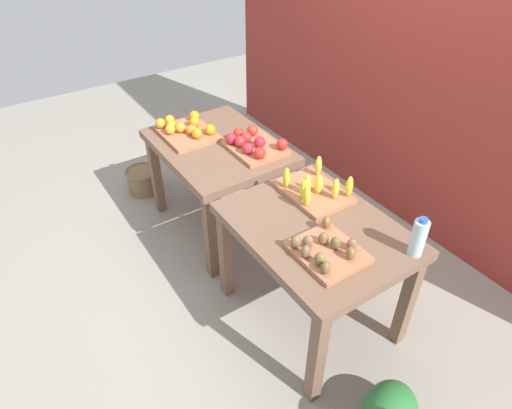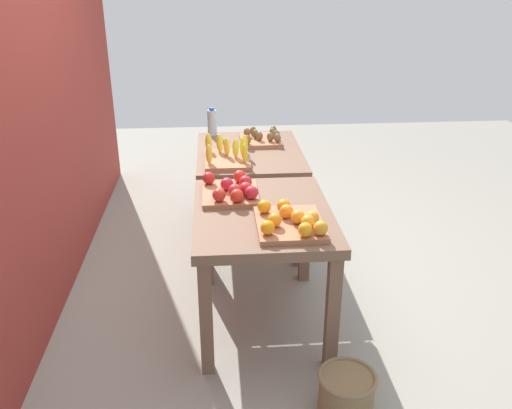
{
  "view_description": "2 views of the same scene",
  "coord_description": "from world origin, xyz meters",
  "px_view_note": "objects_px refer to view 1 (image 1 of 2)",
  "views": [
    {
      "loc": [
        1.96,
        -1.34,
        2.36
      ],
      "look_at": [
        -0.05,
        -0.0,
        0.53
      ],
      "focal_mm": 31.24,
      "sensor_mm": 36.0,
      "label": 1
    },
    {
      "loc": [
        -3.43,
        0.27,
        2.06
      ],
      "look_at": [
        -0.03,
        -0.0,
        0.56
      ],
      "focal_mm": 38.21,
      "sensor_mm": 36.0,
      "label": 2
    }
  ],
  "objects_px": {
    "orange_bin": "(186,130)",
    "apple_bin": "(253,144)",
    "display_table_left": "(218,157)",
    "wicker_basket": "(143,180)",
    "display_table_right": "(315,241)",
    "water_bottle": "(418,237)",
    "banana_crate": "(314,189)",
    "kiwi_bin": "(326,250)"
  },
  "relations": [
    {
      "from": "water_bottle",
      "to": "display_table_left",
      "type": "bearing_deg",
      "value": -169.88
    },
    {
      "from": "display_table_right",
      "to": "banana_crate",
      "type": "distance_m",
      "value": 0.33
    },
    {
      "from": "orange_bin",
      "to": "apple_bin",
      "type": "distance_m",
      "value": 0.55
    },
    {
      "from": "display_table_left",
      "to": "apple_bin",
      "type": "height_order",
      "value": "apple_bin"
    },
    {
      "from": "kiwi_bin",
      "to": "water_bottle",
      "type": "distance_m",
      "value": 0.47
    },
    {
      "from": "kiwi_bin",
      "to": "water_bottle",
      "type": "height_order",
      "value": "water_bottle"
    },
    {
      "from": "kiwi_bin",
      "to": "wicker_basket",
      "type": "height_order",
      "value": "kiwi_bin"
    },
    {
      "from": "apple_bin",
      "to": "water_bottle",
      "type": "bearing_deg",
      "value": 4.81
    },
    {
      "from": "display_table_right",
      "to": "kiwi_bin",
      "type": "xyz_separation_m",
      "value": [
        0.21,
        -0.11,
        0.14
      ]
    },
    {
      "from": "display_table_right",
      "to": "wicker_basket",
      "type": "xyz_separation_m",
      "value": [
        -1.93,
        -0.35,
        -0.53
      ]
    },
    {
      "from": "display_table_left",
      "to": "orange_bin",
      "type": "xyz_separation_m",
      "value": [
        -0.25,
        -0.13,
        0.15
      ]
    },
    {
      "from": "apple_bin",
      "to": "banana_crate",
      "type": "distance_m",
      "value": 0.67
    },
    {
      "from": "display_table_left",
      "to": "banana_crate",
      "type": "height_order",
      "value": "banana_crate"
    },
    {
      "from": "apple_bin",
      "to": "banana_crate",
      "type": "height_order",
      "value": "banana_crate"
    },
    {
      "from": "display_table_right",
      "to": "apple_bin",
      "type": "xyz_separation_m",
      "value": [
        -0.91,
        0.17,
        0.16
      ]
    },
    {
      "from": "apple_bin",
      "to": "kiwi_bin",
      "type": "distance_m",
      "value": 1.15
    },
    {
      "from": "orange_bin",
      "to": "water_bottle",
      "type": "bearing_deg",
      "value": 12.67
    },
    {
      "from": "wicker_basket",
      "to": "display_table_left",
      "type": "bearing_deg",
      "value": 23.43
    },
    {
      "from": "apple_bin",
      "to": "display_table_left",
      "type": "bearing_deg",
      "value": -142.21
    },
    {
      "from": "display_table_right",
      "to": "kiwi_bin",
      "type": "height_order",
      "value": "kiwi_bin"
    },
    {
      "from": "display_table_left",
      "to": "wicker_basket",
      "type": "bearing_deg",
      "value": -156.57
    },
    {
      "from": "kiwi_bin",
      "to": "apple_bin",
      "type": "bearing_deg",
      "value": 166.0
    },
    {
      "from": "display_table_left",
      "to": "kiwi_bin",
      "type": "height_order",
      "value": "kiwi_bin"
    },
    {
      "from": "orange_bin",
      "to": "apple_bin",
      "type": "bearing_deg",
      "value": 32.5
    },
    {
      "from": "display_table_left",
      "to": "kiwi_bin",
      "type": "distance_m",
      "value": 1.34
    },
    {
      "from": "kiwi_bin",
      "to": "orange_bin",
      "type": "bearing_deg",
      "value": -179.35
    },
    {
      "from": "display_table_right",
      "to": "wicker_basket",
      "type": "bearing_deg",
      "value": -169.71
    },
    {
      "from": "water_bottle",
      "to": "wicker_basket",
      "type": "xyz_separation_m",
      "value": [
        -2.38,
        -0.63,
        -0.75
      ]
    },
    {
      "from": "apple_bin",
      "to": "water_bottle",
      "type": "xyz_separation_m",
      "value": [
        1.36,
        0.11,
        0.06
      ]
    },
    {
      "from": "display_table_right",
      "to": "water_bottle",
      "type": "distance_m",
      "value": 0.57
    },
    {
      "from": "kiwi_bin",
      "to": "water_bottle",
      "type": "bearing_deg",
      "value": 57.98
    },
    {
      "from": "orange_bin",
      "to": "water_bottle",
      "type": "distance_m",
      "value": 1.87
    },
    {
      "from": "water_bottle",
      "to": "wicker_basket",
      "type": "bearing_deg",
      "value": -165.16
    },
    {
      "from": "wicker_basket",
      "to": "orange_bin",
      "type": "bearing_deg",
      "value": 21.6
    },
    {
      "from": "kiwi_bin",
      "to": "display_table_right",
      "type": "bearing_deg",
      "value": 151.69
    },
    {
      "from": "display_table_left",
      "to": "wicker_basket",
      "type": "xyz_separation_m",
      "value": [
        -0.81,
        -0.35,
        -0.53
      ]
    },
    {
      "from": "orange_bin",
      "to": "wicker_basket",
      "type": "relative_size",
      "value": 1.51
    },
    {
      "from": "display_table_right",
      "to": "water_bottle",
      "type": "bearing_deg",
      "value": 31.86
    },
    {
      "from": "display_table_left",
      "to": "wicker_basket",
      "type": "distance_m",
      "value": 1.03
    },
    {
      "from": "apple_bin",
      "to": "water_bottle",
      "type": "height_order",
      "value": "water_bottle"
    },
    {
      "from": "water_bottle",
      "to": "wicker_basket",
      "type": "height_order",
      "value": "water_bottle"
    },
    {
      "from": "display_table_right",
      "to": "orange_bin",
      "type": "relative_size",
      "value": 2.3
    }
  ]
}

